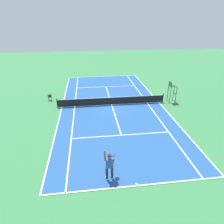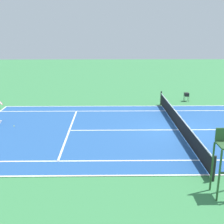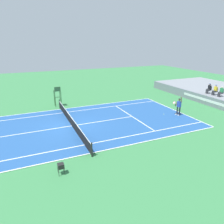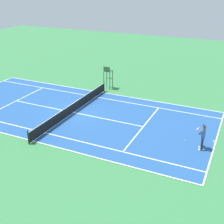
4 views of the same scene
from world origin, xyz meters
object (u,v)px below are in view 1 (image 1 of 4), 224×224
at_px(tennis_ball, 118,164).
at_px(tennis_player, 109,166).
at_px(umpire_chair, 172,89).
at_px(ball_hopper, 50,96).

bearing_deg(tennis_ball, tennis_player, 59.20).
bearing_deg(tennis_player, umpire_chair, -127.15).
bearing_deg(umpire_chair, tennis_ball, 52.12).
bearing_deg(umpire_chair, tennis_player, 52.85).
bearing_deg(ball_hopper, tennis_ball, 117.31).
distance_m(tennis_ball, ball_hopper, 13.69).
relative_size(tennis_player, umpire_chair, 0.85).
bearing_deg(tennis_ball, ball_hopper, -62.69).
bearing_deg(ball_hopper, tennis_player, 112.47).
height_order(tennis_ball, ball_hopper, ball_hopper).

